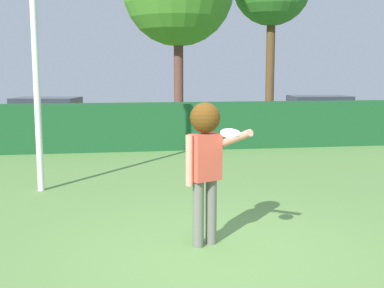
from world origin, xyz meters
name	(u,v)px	position (x,y,z in m)	size (l,w,h in m)	color
ground_plane	(218,253)	(0.00, 0.00, 0.00)	(60.00, 60.00, 0.00)	#659249
person	(205,153)	(-0.11, 0.29, 1.18)	(0.76, 0.63, 1.81)	slate
frisbee	(230,133)	(0.07, -0.24, 1.49)	(0.22, 0.22, 0.09)	white
lamppost	(34,25)	(-2.55, 3.66, 2.99)	(0.24, 0.24, 5.36)	silver
hedge_row	(156,126)	(0.00, 8.32, 0.65)	(24.52, 0.90, 1.29)	#1A4F27
parked_car_red	(47,113)	(-3.52, 12.84, 0.69)	(4.48, 2.62, 1.25)	#B21E1E
parked_car_blue	(319,110)	(6.66, 12.51, 0.69)	(4.34, 2.12, 1.25)	#263FA5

